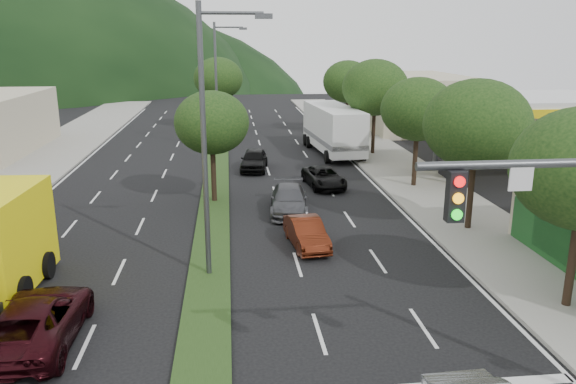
{
  "coord_description": "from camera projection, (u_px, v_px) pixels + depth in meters",
  "views": [
    {
      "loc": [
        0.91,
        -12.07,
        8.76
      ],
      "look_at": [
        3.36,
        11.04,
        2.39
      ],
      "focal_mm": 35.0,
      "sensor_mm": 36.0,
      "label": 1
    }
  ],
  "objects": [
    {
      "name": "tree_r_e",
      "position": [
        348.0,
        82.0,
        52.09
      ],
      "size": [
        4.6,
        4.6,
        6.71
      ],
      "color": "black",
      "rests_on": "sidewalk_right"
    },
    {
      "name": "car_queue_d",
      "position": [
        324.0,
        177.0,
        34.19
      ],
      "size": [
        2.45,
        4.48,
        1.19
      ],
      "primitive_type": "imported",
      "rotation": [
        0.0,
        0.0,
        0.11
      ],
      "color": "black",
      "rests_on": "ground"
    },
    {
      "name": "streetlight_near",
      "position": [
        209.0,
        131.0,
        20.02
      ],
      "size": [
        2.6,
        0.25,
        10.0
      ],
      "color": "#47494C",
      "rests_on": "ground"
    },
    {
      "name": "sidewalk_right",
      "position": [
        397.0,
        168.0,
        39.02
      ],
      "size": [
        5.0,
        90.0,
        0.15
      ],
      "primitive_type": "cube",
      "color": "gray",
      "rests_on": "ground"
    },
    {
      "name": "bldg_right_far",
      "position": [
        411.0,
        101.0,
        57.29
      ],
      "size": [
        10.0,
        16.0,
        5.2
      ],
      "primitive_type": "cube",
      "color": "beige",
      "rests_on": "ground"
    },
    {
      "name": "median",
      "position": [
        217.0,
        163.0,
        40.64
      ],
      "size": [
        1.6,
        56.0,
        0.12
      ],
      "primitive_type": "cube",
      "color": "#1F3613",
      "rests_on": "ground"
    },
    {
      "name": "tree_r_c",
      "position": [
        418.0,
        109.0,
        32.94
      ],
      "size": [
        4.4,
        4.4,
        6.48
      ],
      "color": "black",
      "rests_on": "sidewalk_right"
    },
    {
      "name": "suv_maroon",
      "position": [
        37.0,
        320.0,
        16.59
      ],
      "size": [
        2.44,
        5.21,
        1.44
      ],
      "primitive_type": "imported",
      "rotation": [
        0.0,
        0.0,
        3.13
      ],
      "color": "black",
      "rests_on": "ground"
    },
    {
      "name": "tree_med_far",
      "position": [
        218.0,
        78.0,
        54.68
      ],
      "size": [
        4.8,
        4.8,
        6.94
      ],
      "color": "black",
      "rests_on": "median"
    },
    {
      "name": "sidewalk_left",
      "position": [
        15.0,
        177.0,
        36.44
      ],
      "size": [
        6.0,
        90.0,
        0.15
      ],
      "primitive_type": "cube",
      "color": "gray",
      "rests_on": "ground"
    },
    {
      "name": "tree_r_b",
      "position": [
        477.0,
        124.0,
        25.19
      ],
      "size": [
        4.8,
        4.8,
        6.94
      ],
      "color": "black",
      "rests_on": "sidewalk_right"
    },
    {
      "name": "gas_canopy",
      "position": [
        515.0,
        106.0,
        35.6
      ],
      "size": [
        12.2,
        8.2,
        5.25
      ],
      "color": "silver",
      "rests_on": "ground"
    },
    {
      "name": "car_queue_b",
      "position": [
        289.0,
        200.0,
        29.1
      ],
      "size": [
        2.32,
        4.81,
        1.35
      ],
      "primitive_type": "imported",
      "rotation": [
        0.0,
        0.0,
        -0.09
      ],
      "color": "#49494D",
      "rests_on": "ground"
    },
    {
      "name": "car_queue_a",
      "position": [
        254.0,
        160.0,
        38.55
      ],
      "size": [
        2.23,
        4.43,
        1.45
      ],
      "primitive_type": "imported",
      "rotation": [
        0.0,
        0.0,
        -0.13
      ],
      "color": "black",
      "rests_on": "ground"
    },
    {
      "name": "car_queue_c",
      "position": [
        306.0,
        233.0,
        24.35
      ],
      "size": [
        1.73,
        3.88,
        1.24
      ],
      "primitive_type": "imported",
      "rotation": [
        0.0,
        0.0,
        0.12
      ],
      "color": "#521C0D",
      "rests_on": "ground"
    },
    {
      "name": "motorhome",
      "position": [
        333.0,
        129.0,
        43.79
      ],
      "size": [
        3.7,
        9.79,
        3.68
      ],
      "rotation": [
        0.0,
        0.0,
        0.08
      ],
      "color": "silver",
      "rests_on": "ground"
    },
    {
      "name": "tree_med_near",
      "position": [
        212.0,
        123.0,
        29.89
      ],
      "size": [
        4.0,
        4.0,
        6.02
      ],
      "color": "black",
      "rests_on": "median"
    },
    {
      "name": "tree_r_d",
      "position": [
        375.0,
        88.0,
        42.42
      ],
      "size": [
        5.0,
        5.0,
        7.17
      ],
      "color": "black",
      "rests_on": "sidewalk_right"
    },
    {
      "name": "streetlight_mid",
      "position": [
        219.0,
        81.0,
        43.99
      ],
      "size": [
        2.6,
        0.25,
        10.0
      ],
      "color": "#47494C",
      "rests_on": "ground"
    }
  ]
}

